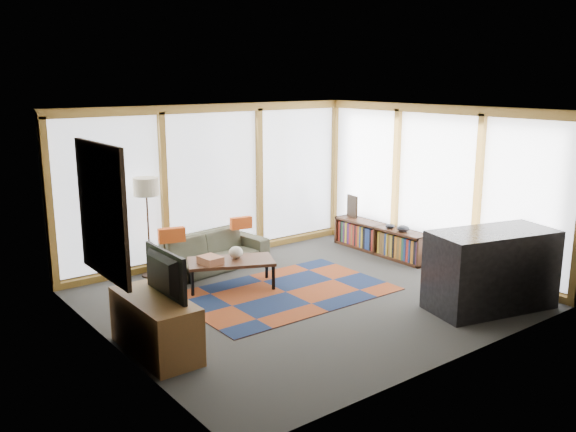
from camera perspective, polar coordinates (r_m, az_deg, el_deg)
ground at (r=8.64m, az=1.62°, el=-7.60°), size 5.50×5.50×0.00m
room_envelope at (r=8.97m, az=1.89°, el=3.36°), size 5.52×5.02×2.62m
rug at (r=8.81m, az=-0.21°, el=-7.14°), size 2.94×1.90×0.01m
sofa at (r=9.88m, az=-7.25°, el=-3.34°), size 2.01×1.00×0.56m
pillow_left at (r=9.44m, az=-10.83°, el=-1.77°), size 0.42×0.21×0.22m
pillow_right at (r=10.12m, az=-4.41°, el=-0.65°), size 0.38×0.18×0.20m
floor_lamp at (r=9.55m, az=-12.95°, el=-1.07°), size 0.39×0.39×1.55m
coffee_table at (r=9.01m, az=-5.35°, el=-5.39°), size 1.39×1.08×0.41m
book_stack at (r=8.80m, az=-7.28°, el=-4.11°), size 0.29×0.35×0.11m
vase at (r=9.01m, az=-4.90°, el=-3.42°), size 0.22×0.22×0.18m
bookshelf at (r=10.78m, az=8.66°, el=-2.17°), size 0.37×2.01×0.50m
bowl_a at (r=10.33m, az=10.72°, el=-1.16°), size 0.22×0.22×0.11m
bowl_b at (r=10.52m, az=9.52°, el=-0.94°), size 0.18×0.18×0.08m
shelf_picture at (r=11.26m, az=6.03°, el=0.92°), size 0.10×0.31×0.40m
tv_console at (r=7.05m, az=-12.30°, el=-9.94°), size 0.54×1.30×0.65m
television at (r=6.87m, az=-12.08°, el=-5.34°), size 0.13×0.91×0.53m
bar_counter at (r=8.54m, az=18.48°, el=-4.79°), size 1.82×1.17×1.06m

